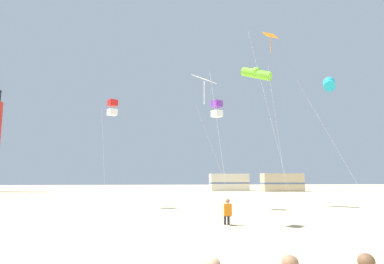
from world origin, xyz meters
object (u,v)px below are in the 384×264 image
at_px(kite_flyer_standing, 227,211).
at_px(rv_van_cream, 229,182).
at_px(kite_tube_cyan, 329,84).
at_px(kite_tube_lime, 256,73).
at_px(rv_van_tan, 282,182).
at_px(kite_diamond_white, 205,84).
at_px(kite_box_scarlet, 112,108).
at_px(kite_box_violet, 217,109).
at_px(kite_diamond_orange, 270,42).

height_order(kite_flyer_standing, rv_van_cream, rv_van_cream).
xyz_separation_m(kite_tube_cyan, kite_tube_lime, (-3.79, 3.84, 1.84)).
distance_m(kite_tube_lime, rv_van_tan, 30.48).
bearing_deg(kite_diamond_white, rv_van_tan, 63.66).
xyz_separation_m(kite_tube_lime, rv_van_cream, (4.75, 30.73, -8.78)).
height_order(kite_flyer_standing, rv_van_tan, rv_van_tan).
height_order(kite_diamond_white, rv_van_cream, kite_diamond_white).
distance_m(kite_tube_lime, rv_van_cream, 32.31).
distance_m(kite_diamond_white, rv_van_tan, 40.51).
bearing_deg(kite_box_scarlet, kite_box_violet, -15.96).
xyz_separation_m(kite_flyer_standing, kite_tube_cyan, (8.41, 5.84, 7.72)).
bearing_deg(rv_van_tan, rv_van_cream, 151.49).
relative_size(kite_tube_lime, rv_van_tan, 1.68).
bearing_deg(kite_diamond_white, rv_van_cream, 75.63).
distance_m(kite_box_scarlet, kite_diamond_white, 10.93).
height_order(kite_tube_cyan, kite_diamond_orange, kite_diamond_orange).
distance_m(kite_flyer_standing, kite_box_scarlet, 13.26).
bearing_deg(kite_flyer_standing, kite_tube_lime, -111.58).
height_order(kite_tube_cyan, rv_van_cream, kite_tube_cyan).
xyz_separation_m(kite_flyer_standing, kite_tube_lime, (4.62, 9.69, 9.56)).
height_order(kite_diamond_orange, kite_tube_lime, kite_diamond_orange).
relative_size(kite_diamond_white, rv_van_cream, 1.06).
distance_m(kite_box_violet, kite_diamond_orange, 5.60).
relative_size(kite_tube_cyan, kite_diamond_white, 1.32).
xyz_separation_m(kite_tube_cyan, kite_diamond_orange, (-4.22, -0.56, 2.51)).
xyz_separation_m(kite_tube_cyan, kite_diamond_white, (-9.36, -5.70, -1.92)).
distance_m(kite_diamond_orange, kite_diamond_white, 8.51).
xyz_separation_m(rv_van_cream, rv_van_tan, (7.52, -4.25, 0.00)).
relative_size(kite_tube_cyan, rv_van_cream, 1.40).
height_order(kite_diamond_orange, kite_diamond_white, kite_diamond_orange).
height_order(kite_box_violet, rv_van_tan, kite_box_violet).
relative_size(kite_flyer_standing, kite_box_scarlet, 0.15).
relative_size(kite_diamond_orange, kite_tube_lime, 1.06).
relative_size(kite_box_violet, rv_van_cream, 1.15).
xyz_separation_m(kite_tube_lime, rv_van_tan, (12.27, 26.49, -8.78)).
bearing_deg(kite_tube_cyan, kite_flyer_standing, -145.19).
bearing_deg(rv_van_cream, kite_box_violet, -104.05).
bearing_deg(kite_diamond_orange, kite_tube_cyan, 7.54).
distance_m(kite_flyer_standing, kite_diamond_white, 5.88).
xyz_separation_m(kite_tube_cyan, kite_box_violet, (-7.37, 1.70, -1.53)).
distance_m(kite_tube_cyan, kite_tube_lime, 5.70).
bearing_deg(kite_box_scarlet, kite_flyer_standing, -56.83).
relative_size(kite_box_scarlet, kite_diamond_white, 1.13).
bearing_deg(kite_flyer_standing, kite_diamond_white, -4.92).
relative_size(kite_diamond_orange, rv_van_tan, 1.79).
xyz_separation_m(kite_tube_cyan, rv_van_cream, (0.96, 34.58, -6.94)).
xyz_separation_m(kite_diamond_white, rv_van_cream, (10.31, 40.27, -5.02)).
bearing_deg(kite_box_violet, rv_van_tan, 61.03).
distance_m(kite_tube_lime, kite_diamond_white, 11.67).
bearing_deg(kite_box_violet, kite_tube_lime, 30.86).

